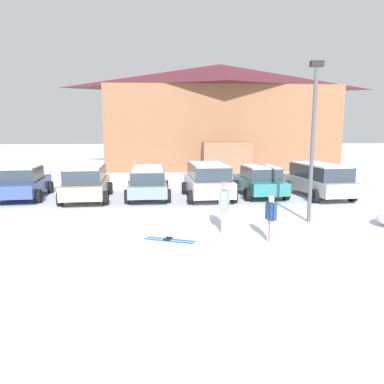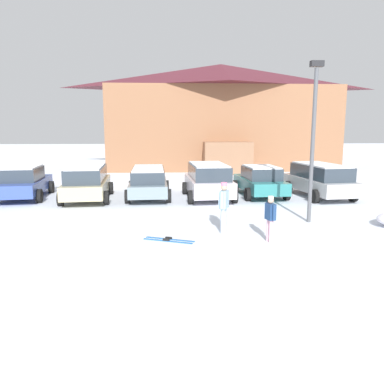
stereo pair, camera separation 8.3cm
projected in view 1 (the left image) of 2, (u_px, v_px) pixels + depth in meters
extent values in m
plane|color=silver|center=(166.00, 317.00, 6.78)|extent=(160.00, 160.00, 0.00)
cube|color=#8C5D3F|center=(219.00, 129.00, 32.67)|extent=(18.78, 7.80, 6.78)
pyramid|color=#551F29|center=(219.00, 77.00, 31.94)|extent=(19.39, 8.41, 2.02)
cube|color=#8E6548|center=(227.00, 158.00, 28.38)|extent=(3.61, 1.83, 2.40)
cube|color=#354D9F|center=(23.00, 186.00, 18.30)|extent=(2.33, 4.58, 0.60)
cube|color=#2D3842|center=(21.00, 174.00, 17.98)|extent=(1.88, 2.45, 0.61)
cube|color=white|center=(20.00, 167.00, 17.93)|extent=(1.76, 2.33, 0.06)
cylinder|color=black|center=(10.00, 188.00, 19.50)|extent=(0.29, 0.66, 0.64)
cylinder|color=black|center=(50.00, 187.00, 19.84)|extent=(0.29, 0.66, 0.64)
cylinder|color=black|center=(39.00, 196.00, 17.19)|extent=(0.29, 0.66, 0.64)
cube|color=tan|center=(87.00, 187.00, 17.92)|extent=(2.20, 4.68, 0.62)
cube|color=#2D3842|center=(86.00, 174.00, 17.73)|extent=(1.89, 3.58, 0.64)
cube|color=white|center=(86.00, 167.00, 17.67)|extent=(1.77, 3.39, 0.06)
cylinder|color=black|center=(71.00, 189.00, 19.21)|extent=(0.27, 0.66, 0.64)
cylinder|color=black|center=(110.00, 188.00, 19.49)|extent=(0.27, 0.66, 0.64)
cylinder|color=black|center=(60.00, 199.00, 16.46)|extent=(0.27, 0.66, 0.64)
cylinder|color=black|center=(106.00, 198.00, 16.74)|extent=(0.27, 0.66, 0.64)
cube|color=gray|center=(148.00, 185.00, 18.55)|extent=(1.93, 4.84, 0.55)
cube|color=#2D3842|center=(148.00, 175.00, 18.37)|extent=(1.68, 3.69, 0.56)
cube|color=white|center=(148.00, 168.00, 18.32)|extent=(1.57, 3.50, 0.06)
cylinder|color=black|center=(131.00, 187.00, 19.95)|extent=(0.24, 0.65, 0.64)
cylinder|color=black|center=(166.00, 186.00, 20.15)|extent=(0.24, 0.65, 0.64)
cylinder|color=black|center=(127.00, 197.00, 17.05)|extent=(0.24, 0.65, 0.64)
cylinder|color=black|center=(168.00, 196.00, 17.24)|extent=(0.24, 0.65, 0.64)
cube|color=white|center=(208.00, 185.00, 18.25)|extent=(2.12, 4.38, 0.70)
cube|color=#2D3842|center=(208.00, 172.00, 18.05)|extent=(1.84, 3.34, 0.64)
cube|color=white|center=(208.00, 164.00, 17.99)|extent=(1.72, 3.17, 0.06)
cylinder|color=black|center=(184.00, 188.00, 19.48)|extent=(0.25, 0.65, 0.64)
cylinder|color=black|center=(222.00, 187.00, 19.73)|extent=(0.25, 0.65, 0.64)
cylinder|color=black|center=(190.00, 197.00, 16.88)|extent=(0.25, 0.65, 0.64)
cylinder|color=black|center=(234.00, 196.00, 17.13)|extent=(0.25, 0.65, 0.64)
cube|color=#2B7979|center=(259.00, 184.00, 19.00)|extent=(1.98, 4.29, 0.58)
cube|color=#2D3842|center=(261.00, 173.00, 18.69)|extent=(1.66, 2.27, 0.58)
cube|color=white|center=(261.00, 167.00, 18.64)|extent=(1.55, 2.15, 0.06)
cylinder|color=black|center=(235.00, 186.00, 20.21)|extent=(0.25, 0.65, 0.64)
cylinder|color=black|center=(269.00, 185.00, 20.43)|extent=(0.25, 0.65, 0.64)
cylinder|color=black|center=(248.00, 194.00, 17.66)|extent=(0.25, 0.65, 0.64)
cylinder|color=black|center=(286.00, 193.00, 17.88)|extent=(0.25, 0.65, 0.64)
cube|color=#B6B7BB|center=(318.00, 184.00, 18.67)|extent=(2.34, 4.79, 0.64)
cube|color=#2D3842|center=(320.00, 172.00, 18.47)|extent=(1.99, 3.67, 0.64)
cube|color=white|center=(320.00, 165.00, 18.42)|extent=(1.86, 3.48, 0.06)
cylinder|color=black|center=(287.00, 187.00, 19.93)|extent=(0.30, 0.66, 0.64)
cylinder|color=black|center=(321.00, 186.00, 20.29)|extent=(0.30, 0.66, 0.64)
cylinder|color=black|center=(314.00, 196.00, 17.16)|extent=(0.30, 0.66, 0.64)
cylinder|color=black|center=(352.00, 195.00, 17.52)|extent=(0.30, 0.66, 0.64)
cylinder|color=#A4B5C5|center=(223.00, 221.00, 12.17)|extent=(0.15, 0.15, 0.82)
cylinder|color=#A4B5C5|center=(225.00, 220.00, 12.34)|extent=(0.15, 0.15, 0.82)
cube|color=#98BCDA|center=(224.00, 199.00, 12.14)|extent=(0.38, 0.46, 0.58)
cylinder|color=#98BCDA|center=(222.00, 200.00, 11.90)|extent=(0.11, 0.11, 0.55)
cylinder|color=#98BCDA|center=(226.00, 198.00, 12.37)|extent=(0.11, 0.11, 0.55)
sphere|color=tan|center=(224.00, 187.00, 12.07)|extent=(0.21, 0.21, 0.21)
cylinder|color=pink|center=(224.00, 184.00, 12.05)|extent=(0.20, 0.20, 0.10)
cylinder|color=beige|center=(269.00, 230.00, 11.33)|extent=(0.13, 0.13, 0.69)
cylinder|color=beige|center=(272.00, 231.00, 11.18)|extent=(0.13, 0.13, 0.69)
cube|color=navy|center=(271.00, 211.00, 11.16)|extent=(0.28, 0.38, 0.49)
cylinder|color=navy|center=(267.00, 210.00, 11.36)|extent=(0.09, 0.09, 0.46)
cylinder|color=navy|center=(275.00, 213.00, 10.95)|extent=(0.09, 0.09, 0.46)
sphere|color=tan|center=(271.00, 201.00, 11.10)|extent=(0.18, 0.18, 0.18)
cylinder|color=beige|center=(272.00, 197.00, 11.09)|extent=(0.17, 0.17, 0.08)
cube|color=#2562B0|center=(171.00, 239.00, 11.52)|extent=(1.51, 0.67, 0.02)
cube|color=black|center=(169.00, 238.00, 11.53)|extent=(0.22, 0.15, 0.06)
cube|color=#2562B0|center=(168.00, 241.00, 11.33)|extent=(1.51, 0.67, 0.02)
cube|color=black|center=(167.00, 240.00, 11.34)|extent=(0.22, 0.15, 0.06)
cylinder|color=#515459|center=(312.00, 148.00, 13.31)|extent=(0.14, 0.14, 5.42)
cube|color=#232326|center=(317.00, 64.00, 12.83)|extent=(0.44, 0.24, 0.20)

